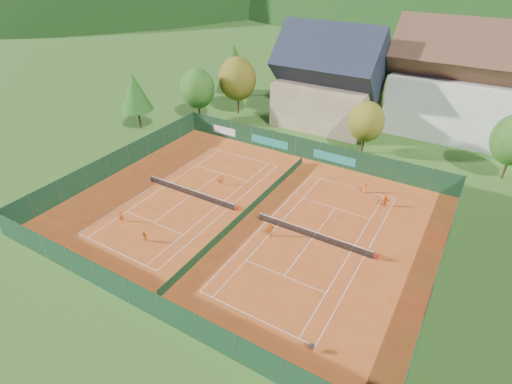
% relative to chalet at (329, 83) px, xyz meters
% --- Properties ---
extents(ground, '(600.00, 600.00, 0.00)m').
position_rel_chalet_xyz_m(ground, '(3.00, -30.00, -6.64)').
color(ground, '#2C591B').
rests_on(ground, ground).
extents(clay_pad, '(40.00, 32.00, 0.01)m').
position_rel_chalet_xyz_m(clay_pad, '(3.00, -30.00, -6.62)').
color(clay_pad, '#BB4C1B').
rests_on(clay_pad, ground).
extents(court_markings_left, '(11.03, 23.83, 0.00)m').
position_rel_chalet_xyz_m(court_markings_left, '(-5.00, -30.00, -6.61)').
color(court_markings_left, white).
rests_on(court_markings_left, ground).
extents(court_markings_right, '(11.03, 23.83, 0.00)m').
position_rel_chalet_xyz_m(court_markings_right, '(11.00, -30.00, -6.61)').
color(court_markings_right, white).
rests_on(court_markings_right, ground).
extents(tennis_net_left, '(13.30, 0.10, 1.02)m').
position_rel_chalet_xyz_m(tennis_net_left, '(-4.85, -30.00, -6.12)').
color(tennis_net_left, '#59595B').
rests_on(tennis_net_left, ground).
extents(tennis_net_right, '(13.30, 0.10, 1.02)m').
position_rel_chalet_xyz_m(tennis_net_right, '(11.15, -30.00, -6.12)').
color(tennis_net_right, '#59595B').
rests_on(tennis_net_right, ground).
extents(court_divider, '(0.03, 28.80, 1.00)m').
position_rel_chalet_xyz_m(court_divider, '(3.00, -30.00, -6.12)').
color(court_divider, '#13341B').
rests_on(court_divider, ground).
extents(fence_north, '(40.00, 0.10, 3.00)m').
position_rel_chalet_xyz_m(fence_north, '(2.54, -14.01, -5.16)').
color(fence_north, '#12331C').
rests_on(fence_north, ground).
extents(fence_south, '(40.00, 0.04, 3.00)m').
position_rel_chalet_xyz_m(fence_south, '(3.00, -46.00, -5.12)').
color(fence_south, '#12331C').
rests_on(fence_south, ground).
extents(fence_west, '(0.04, 32.00, 3.00)m').
position_rel_chalet_xyz_m(fence_west, '(-17.00, -30.00, -5.12)').
color(fence_west, '#153A21').
rests_on(fence_west, ground).
extents(fence_east, '(0.09, 32.00, 3.00)m').
position_rel_chalet_xyz_m(fence_east, '(23.00, -29.95, -5.14)').
color(fence_east, '#12341D').
rests_on(fence_east, ground).
extents(chalet, '(16.20, 12.00, 16.00)m').
position_rel_chalet_xyz_m(chalet, '(0.00, 0.00, 0.00)').
color(chalet, '#C7AE8C').
rests_on(chalet, ground).
extents(hotel_block_a, '(21.60, 11.00, 17.25)m').
position_rel_chalet_xyz_m(hotel_block_a, '(19.00, 6.00, 0.76)').
color(hotel_block_a, silver).
rests_on(hotel_block_a, ground).
extents(tree_west_front, '(5.72, 5.72, 8.69)m').
position_rel_chalet_xyz_m(tree_west_front, '(-19.00, -10.00, -1.23)').
color(tree_west_front, '#472D19').
rests_on(tree_west_front, ground).
extents(tree_west_mid, '(6.44, 6.44, 9.78)m').
position_rel_chalet_xyz_m(tree_west_mid, '(-15.00, -4.00, -0.56)').
color(tree_west_mid, '#4A2D1A').
rests_on(tree_west_mid, ground).
extents(tree_west_back, '(5.60, 5.60, 10.00)m').
position_rel_chalet_xyz_m(tree_west_back, '(-21.00, 4.00, 0.11)').
color(tree_west_back, '#4D2D1B').
rests_on(tree_west_back, ground).
extents(tree_center, '(5.01, 5.01, 7.60)m').
position_rel_chalet_xyz_m(tree_center, '(9.00, -8.00, -1.91)').
color(tree_center, '#432918').
rests_on(tree_center, ground).
extents(tree_west_side, '(5.04, 5.04, 9.00)m').
position_rel_chalet_xyz_m(tree_west_side, '(-25.00, -18.00, -0.56)').
color(tree_west_side, '#49341A').
rests_on(tree_west_side, ground).
extents(mountain_backdrop, '(820.00, 530.00, 242.00)m').
position_rel_chalet_xyz_m(mountain_backdrop, '(31.54, 203.48, -46.26)').
color(mountain_backdrop, black).
rests_on(mountain_backdrop, ground).
extents(ball_hopper, '(0.34, 0.34, 0.80)m').
position_rel_chalet_xyz_m(ball_hopper, '(16.40, -42.41, -6.07)').
color(ball_hopper, slate).
rests_on(ball_hopper, ground).
extents(loose_ball_0, '(0.07, 0.07, 0.07)m').
position_rel_chalet_xyz_m(loose_ball_0, '(-8.71, -33.23, -6.59)').
color(loose_ball_0, '#CCD833').
rests_on(loose_ball_0, ground).
extents(loose_ball_1, '(0.07, 0.07, 0.07)m').
position_rel_chalet_xyz_m(loose_ball_1, '(6.89, -38.49, -6.59)').
color(loose_ball_1, '#CCD833').
rests_on(loose_ball_1, ground).
extents(player_left_near, '(0.60, 0.48, 1.42)m').
position_rel_chalet_xyz_m(player_left_near, '(-8.13, -38.02, -5.91)').
color(player_left_near, '#E34914').
rests_on(player_left_near, ground).
extents(player_left_mid, '(0.74, 0.71, 1.20)m').
position_rel_chalet_xyz_m(player_left_mid, '(-3.49, -39.28, -6.02)').
color(player_left_mid, orange).
rests_on(player_left_mid, ground).
extents(player_left_far, '(0.94, 0.65, 1.34)m').
position_rel_chalet_xyz_m(player_left_far, '(-3.26, -25.85, -5.95)').
color(player_left_far, '#D65413').
rests_on(player_left_far, ground).
extents(player_right_near, '(0.91, 0.91, 1.55)m').
position_rel_chalet_xyz_m(player_right_near, '(7.07, -31.90, -5.85)').
color(player_right_near, orange).
rests_on(player_right_near, ground).
extents(player_right_far_a, '(0.77, 0.58, 1.42)m').
position_rel_chalet_xyz_m(player_right_far_a, '(12.79, -18.58, -5.91)').
color(player_right_far_a, orange).
rests_on(player_right_far_a, ground).
extents(player_right_far_b, '(1.27, 1.05, 1.37)m').
position_rel_chalet_xyz_m(player_right_far_b, '(15.69, -20.33, -5.94)').
color(player_right_far_b, orange).
rests_on(player_right_far_b, ground).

